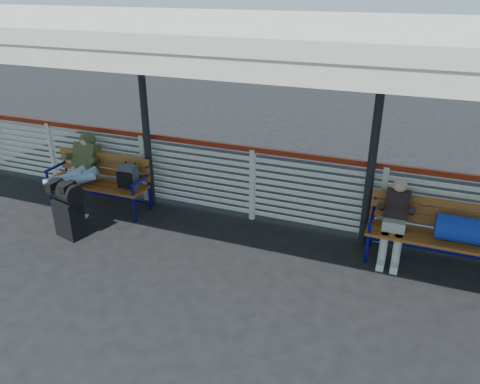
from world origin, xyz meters
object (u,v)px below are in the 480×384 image
at_px(bench_left, 106,176).
at_px(companion_person, 395,220).
at_px(bench_right, 448,229).
at_px(traveler_man, 77,173).
at_px(luggage_stack, 67,207).

distance_m(bench_left, companion_person, 4.64).
xyz_separation_m(bench_left, bench_right, (5.32, 0.11, 0.02)).
bearing_deg(traveler_man, bench_right, 4.69).
relative_size(bench_left, bench_right, 1.00).
xyz_separation_m(traveler_man, companion_person, (4.94, 0.45, -0.13)).
distance_m(luggage_stack, companion_person, 4.73).
bearing_deg(traveler_man, bench_left, 49.83).
bearing_deg(bench_right, traveler_man, -175.31).
height_order(luggage_stack, traveler_man, traveler_man).
height_order(traveler_man, companion_person, traveler_man).
xyz_separation_m(bench_right, traveler_man, (-5.61, -0.46, 0.13)).
xyz_separation_m(luggage_stack, traveler_man, (-0.35, 0.69, 0.24)).
relative_size(bench_right, companion_person, 1.57).
bearing_deg(luggage_stack, traveler_man, 131.07).
distance_m(bench_right, companion_person, 0.68).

